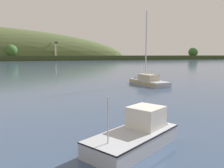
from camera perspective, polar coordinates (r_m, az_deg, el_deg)
name	(u,v)px	position (r m, az deg, el deg)	size (l,w,h in m)	color
dockside_crane	(55,51)	(213.30, -14.00, 7.95)	(6.56, 13.03, 16.84)	#4C4C51
sailboat_near_mooring	(145,83)	(37.39, 8.29, 0.33)	(2.75, 8.60, 12.76)	#ADB2BC
fishing_boat_moored	(140,137)	(12.45, 6.87, -12.92)	(6.16, 4.29, 3.69)	#ADB2BC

